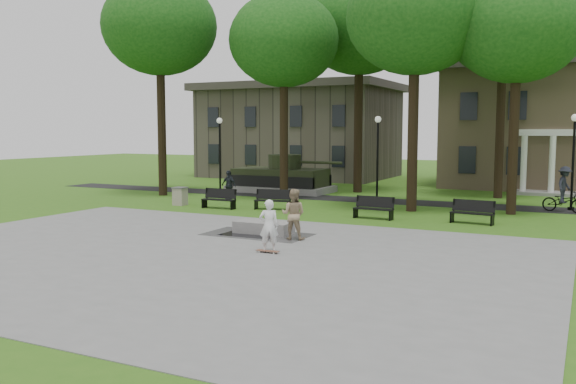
% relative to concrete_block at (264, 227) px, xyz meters
% --- Properties ---
extents(ground, '(120.00, 120.00, 0.00)m').
position_rel_concrete_block_xyz_m(ground, '(-0.16, 0.47, -0.24)').
color(ground, '#316016').
rests_on(ground, ground).
extents(plaza, '(22.00, 16.00, 0.02)m').
position_rel_concrete_block_xyz_m(plaza, '(-0.16, -4.53, -0.23)').
color(plaza, gray).
rests_on(plaza, ground).
extents(footpath, '(44.00, 2.60, 0.01)m').
position_rel_concrete_block_xyz_m(footpath, '(-0.16, 12.47, -0.24)').
color(footpath, black).
rests_on(footpath, ground).
extents(building_right, '(17.00, 12.00, 8.60)m').
position_rel_concrete_block_xyz_m(building_right, '(9.84, 26.47, 4.10)').
color(building_right, '#9E8460').
rests_on(building_right, ground).
extents(building_left, '(15.00, 10.00, 7.20)m').
position_rel_concrete_block_xyz_m(building_left, '(-11.16, 26.97, 3.35)').
color(building_left, '#4C443D').
rests_on(building_left, ground).
extents(tree_0, '(6.80, 6.80, 12.97)m').
position_rel_concrete_block_xyz_m(tree_0, '(-12.16, 9.47, 9.78)').
color(tree_0, black).
rests_on(tree_0, ground).
extents(tree_1, '(6.20, 6.20, 11.63)m').
position_rel_concrete_block_xyz_m(tree_1, '(-4.66, 10.97, 8.71)').
color(tree_1, black).
rests_on(tree_1, ground).
extents(tree_2, '(6.60, 6.60, 12.16)m').
position_rel_concrete_block_xyz_m(tree_2, '(3.34, 8.97, 9.07)').
color(tree_2, black).
rests_on(tree_2, ground).
extents(tree_3, '(6.00, 6.00, 11.19)m').
position_rel_concrete_block_xyz_m(tree_3, '(7.84, 9.97, 8.35)').
color(tree_3, black).
rests_on(tree_3, ground).
extents(tree_4, '(7.20, 7.20, 13.50)m').
position_rel_concrete_block_xyz_m(tree_4, '(-2.16, 16.47, 10.15)').
color(tree_4, black).
rests_on(tree_4, ground).
extents(tree_5, '(6.40, 6.40, 12.44)m').
position_rel_concrete_block_xyz_m(tree_5, '(6.34, 16.97, 9.42)').
color(tree_5, black).
rests_on(tree_5, ground).
extents(lamp_left, '(0.36, 0.36, 4.73)m').
position_rel_concrete_block_xyz_m(lamp_left, '(-10.16, 12.77, 2.55)').
color(lamp_left, black).
rests_on(lamp_left, ground).
extents(lamp_mid, '(0.36, 0.36, 4.73)m').
position_rel_concrete_block_xyz_m(lamp_mid, '(0.34, 12.77, 2.55)').
color(lamp_mid, black).
rests_on(lamp_mid, ground).
extents(lamp_right, '(0.36, 0.36, 4.73)m').
position_rel_concrete_block_xyz_m(lamp_right, '(10.34, 12.77, 2.55)').
color(lamp_right, black).
rests_on(lamp_right, ground).
extents(tank_monument, '(7.45, 3.40, 2.40)m').
position_rel_concrete_block_xyz_m(tank_monument, '(-6.62, 14.47, 0.61)').
color(tank_monument, gray).
rests_on(tank_monument, ground).
extents(puddle, '(2.20, 1.20, 0.00)m').
position_rel_concrete_block_xyz_m(puddle, '(-0.28, -0.56, -0.22)').
color(puddle, black).
rests_on(puddle, plaza).
extents(concrete_block, '(2.21, 1.03, 0.45)m').
position_rel_concrete_block_xyz_m(concrete_block, '(0.00, 0.00, 0.00)').
color(concrete_block, gray).
rests_on(concrete_block, plaza).
extents(skateboard, '(0.78, 0.21, 0.07)m').
position_rel_concrete_block_xyz_m(skateboard, '(1.91, -3.24, -0.19)').
color(skateboard, brown).
rests_on(skateboard, plaza).
extents(skateboarder, '(0.74, 0.65, 1.71)m').
position_rel_concrete_block_xyz_m(skateboarder, '(1.88, -3.08, 0.63)').
color(skateboarder, white).
rests_on(skateboarder, plaza).
extents(friend_watching, '(0.99, 0.83, 1.84)m').
position_rel_concrete_block_xyz_m(friend_watching, '(1.60, -0.69, 0.69)').
color(friend_watching, tan).
rests_on(friend_watching, plaza).
extents(pedestrian_walker, '(1.05, 0.58, 1.70)m').
position_rel_concrete_block_xyz_m(pedestrian_walker, '(-7.07, 8.83, 0.61)').
color(pedestrian_walker, '#21252C').
rests_on(pedestrian_walker, ground).
extents(cyclist, '(2.15, 1.29, 2.22)m').
position_rel_concrete_block_xyz_m(cyclist, '(10.04, 11.77, 0.66)').
color(cyclist, black).
rests_on(cyclist, ground).
extents(park_bench_0, '(1.81, 0.55, 1.00)m').
position_rel_concrete_block_xyz_m(park_bench_0, '(-5.63, 5.66, 0.28)').
color(park_bench_0, black).
rests_on(park_bench_0, ground).
extents(park_bench_1, '(1.85, 0.86, 1.00)m').
position_rel_concrete_block_xyz_m(park_bench_1, '(-3.00, 6.49, 0.28)').
color(park_bench_1, black).
rests_on(park_bench_1, ground).
extents(park_bench_2, '(1.83, 0.64, 1.00)m').
position_rel_concrete_block_xyz_m(park_bench_2, '(2.52, 5.66, 0.28)').
color(park_bench_2, black).
rests_on(park_bench_2, ground).
extents(park_bench_3, '(1.84, 0.72, 1.00)m').
position_rel_concrete_block_xyz_m(park_bench_3, '(6.71, 6.14, 0.28)').
color(park_bench_3, black).
rests_on(park_bench_3, ground).
extents(trash_bin, '(0.69, 0.69, 0.96)m').
position_rel_concrete_block_xyz_m(trash_bin, '(-8.21, 5.84, 0.24)').
color(trash_bin, gray).
rests_on(trash_bin, ground).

